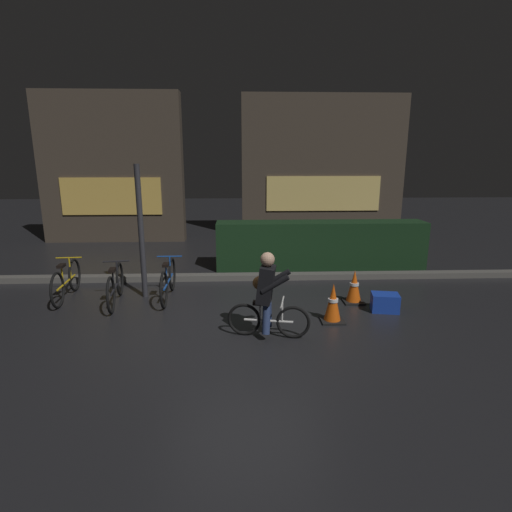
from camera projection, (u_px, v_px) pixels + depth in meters
name	position (u px, v px, depth m)	size (l,w,h in m)	color
ground_plane	(245.00, 320.00, 6.37)	(40.00, 40.00, 0.00)	black
sidewalk_curb	(243.00, 277.00, 8.49)	(12.00, 0.24, 0.12)	#56544F
hedge_row	(320.00, 245.00, 9.32)	(4.80, 0.70, 1.09)	black
storefront_left	(112.00, 169.00, 12.01)	(4.21, 0.54, 4.40)	#42382D
storefront_right	(323.00, 167.00, 12.94)	(5.21, 0.54, 4.45)	#42382D
street_post	(141.00, 233.00, 7.18)	(0.10, 0.10, 2.41)	#2D2D33
parked_bike_leftmost	(66.00, 281.00, 7.28)	(0.46, 1.56, 0.72)	black
parked_bike_left_mid	(116.00, 286.00, 7.04)	(0.46, 1.54, 0.71)	black
parked_bike_center_left	(168.00, 281.00, 7.29)	(0.46, 1.60, 0.74)	black
traffic_cone_near	(333.00, 303.00, 6.26)	(0.36, 0.36, 0.62)	black
traffic_cone_far	(354.00, 287.00, 7.10)	(0.36, 0.36, 0.59)	black
blue_crate	(385.00, 302.00, 6.72)	(0.44, 0.32, 0.30)	#193DB7
cyclist	(267.00, 294.00, 5.67)	(1.18, 0.59, 1.25)	black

